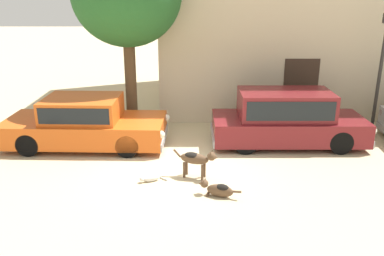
{
  "coord_description": "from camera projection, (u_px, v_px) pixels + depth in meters",
  "views": [
    {
      "loc": [
        0.43,
        -9.32,
        4.14
      ],
      "look_at": [
        0.48,
        0.2,
        0.9
      ],
      "focal_mm": 38.11,
      "sensor_mm": 36.0,
      "label": 1
    }
  ],
  "objects": [
    {
      "name": "ground_plane",
      "position": [
        173.0,
        165.0,
        10.15
      ],
      "size": [
        80.0,
        80.0,
        0.0
      ],
      "primitive_type": "plane",
      "color": "#CCB78E"
    },
    {
      "name": "parked_sedan_nearest",
      "position": [
        83.0,
        122.0,
        11.21
      ],
      "size": [
        4.55,
        1.97,
        1.37
      ],
      "rotation": [
        0.0,
        0.0,
        -0.03
      ],
      "color": "#D15619",
      "rests_on": "ground_plane"
    },
    {
      "name": "parked_sedan_second",
      "position": [
        284.0,
        117.0,
        11.31
      ],
      "size": [
        4.32,
        1.69,
        1.52
      ],
      "rotation": [
        0.0,
        0.0,
        -0.0
      ],
      "color": "maroon",
      "rests_on": "ground_plane"
    },
    {
      "name": "stray_dog_spotted",
      "position": [
        195.0,
        159.0,
        9.32
      ],
      "size": [
        1.06,
        0.45,
        0.71
      ],
      "rotation": [
        0.0,
        0.0,
        5.95
      ],
      "color": "brown",
      "rests_on": "ground_plane"
    },
    {
      "name": "stray_dog_tan",
      "position": [
        216.0,
        189.0,
        8.56
      ],
      "size": [
        0.91,
        0.38,
        0.36
      ],
      "rotation": [
        0.0,
        0.0,
        2.82
      ],
      "color": "brown",
      "rests_on": "ground_plane"
    },
    {
      "name": "stray_cat",
      "position": [
        148.0,
        179.0,
        9.24
      ],
      "size": [
        0.63,
        0.3,
        0.15
      ],
      "rotation": [
        0.0,
        0.0,
        3.52
      ],
      "color": "beige",
      "rests_on": "ground_plane"
    },
    {
      "name": "street_lamp",
      "position": [
        380.0,
        57.0,
        11.96
      ],
      "size": [
        0.22,
        0.22,
        3.51
      ],
      "color": "#2D2B28",
      "rests_on": "ground_plane"
    }
  ]
}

